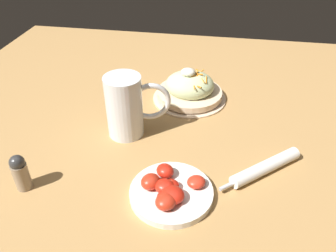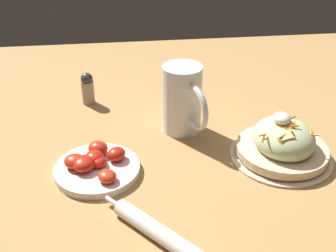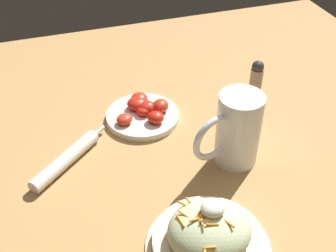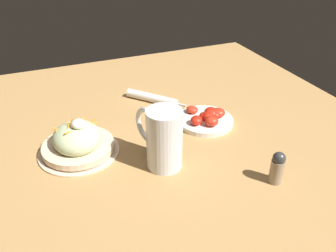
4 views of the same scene
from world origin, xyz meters
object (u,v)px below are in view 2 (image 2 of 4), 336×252
Objects in this scene: tomato_plate at (95,166)px; napkin_roll at (158,232)px; salt_shaker at (88,88)px; salad_plate at (283,144)px; beer_mug at (183,102)px.

napkin_roll is at bearing -151.65° from tomato_plate.
napkin_roll is 0.23m from tomato_plate.
salt_shaker reaches higher than tomato_plate.
salad_plate is at bearing -125.92° from salt_shaker.
beer_mug is 0.36m from napkin_roll.
beer_mug reaches higher than tomato_plate.
salt_shaker is at bearing 14.62° from napkin_roll.
napkin_roll is 2.11× the size of salt_shaker.
salad_plate reaches higher than salt_shaker.
tomato_plate is 0.31m from salt_shaker.
salad_plate is 1.20× the size of napkin_roll.
salad_plate is 0.52m from salt_shaker.
salad_plate is 0.24m from beer_mug.
tomato_plate is (-0.01, 0.39, -0.02)m from salad_plate.
salt_shaker is (0.17, 0.23, -0.03)m from beer_mug.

